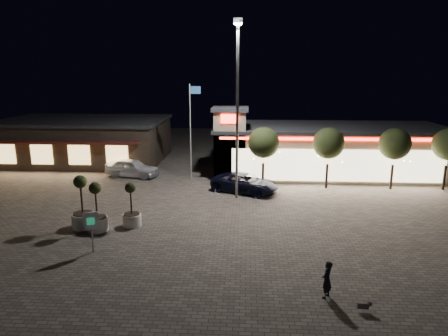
# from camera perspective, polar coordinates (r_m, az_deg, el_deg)

# --- Properties ---
(ground) EXTENTS (90.00, 90.00, 0.00)m
(ground) POSITION_cam_1_polar(r_m,az_deg,el_deg) (21.80, -4.09, -10.57)
(ground) COLOR #696055
(ground) RESTS_ON ground
(retail_building) EXTENTS (20.40, 8.40, 6.10)m
(retail_building) POSITION_cam_1_polar(r_m,az_deg,el_deg) (36.82, 13.93, 2.63)
(retail_building) COLOR tan
(retail_building) RESTS_ON ground
(restaurant_building) EXTENTS (16.40, 11.00, 4.30)m
(restaurant_building) POSITION_cam_1_polar(r_m,az_deg,el_deg) (43.59, -19.31, 3.84)
(restaurant_building) COLOR #382D23
(restaurant_building) RESTS_ON ground
(floodlight_pole) EXTENTS (0.60, 0.40, 12.38)m
(floodlight_pole) POSITION_cam_1_polar(r_m,az_deg,el_deg) (27.82, 1.92, 9.64)
(floodlight_pole) COLOR gray
(floodlight_pole) RESTS_ON ground
(flagpole) EXTENTS (0.95, 0.10, 8.00)m
(flagpole) POSITION_cam_1_polar(r_m,az_deg,el_deg) (33.32, -4.67, 6.30)
(flagpole) COLOR white
(flagpole) RESTS_ON ground
(string_tree_a) EXTENTS (2.42, 2.42, 4.79)m
(string_tree_a) POSITION_cam_1_polar(r_m,az_deg,el_deg) (31.23, 5.68, 3.60)
(string_tree_a) COLOR #332319
(string_tree_a) RESTS_ON ground
(string_tree_b) EXTENTS (2.42, 2.42, 4.79)m
(string_tree_b) POSITION_cam_1_polar(r_m,az_deg,el_deg) (31.84, 14.72, 3.41)
(string_tree_b) COLOR #332319
(string_tree_b) RESTS_ON ground
(string_tree_c) EXTENTS (2.42, 2.42, 4.79)m
(string_tree_c) POSITION_cam_1_polar(r_m,az_deg,el_deg) (33.20, 23.22, 3.16)
(string_tree_c) COLOR #332319
(string_tree_c) RESTS_ON ground
(pickup_truck) EXTENTS (5.66, 4.28, 1.43)m
(pickup_truck) POSITION_cam_1_polar(r_m,az_deg,el_deg) (30.38, 2.99, -2.13)
(pickup_truck) COLOR black
(pickup_truck) RESTS_ON ground
(white_sedan) EXTENTS (4.95, 2.80, 1.59)m
(white_sedan) POSITION_cam_1_polar(r_m,az_deg,el_deg) (35.66, -12.98, 0.02)
(white_sedan) COLOR silver
(white_sedan) RESTS_ON ground
(pedestrian) EXTENTS (0.63, 0.69, 1.57)m
(pedestrian) POSITION_cam_1_polar(r_m,az_deg,el_deg) (17.11, 14.48, -15.18)
(pedestrian) COLOR black
(pedestrian) RESTS_ON ground
(dog) EXTENTS (0.56, 0.21, 0.30)m
(dog) POSITION_cam_1_polar(r_m,az_deg,el_deg) (16.86, 19.51, -17.94)
(dog) COLOR #59514C
(dog) RESTS_ON ground
(planter_left) EXTENTS (1.29, 1.29, 3.17)m
(planter_left) POSITION_cam_1_polar(r_m,az_deg,el_deg) (24.79, -19.54, -5.90)
(planter_left) COLOR white
(planter_left) RESTS_ON ground
(planter_mid) EXTENTS (1.17, 1.17, 2.89)m
(planter_mid) POSITION_cam_1_polar(r_m,az_deg,el_deg) (24.11, -17.66, -6.52)
(planter_mid) COLOR white
(planter_mid) RESTS_ON ground
(planter_right) EXTENTS (1.09, 1.09, 2.67)m
(planter_right) POSITION_cam_1_polar(r_m,az_deg,el_deg) (24.29, -13.06, -6.23)
(planter_right) COLOR white
(planter_right) RESTS_ON ground
(valet_sign) EXTENTS (0.67, 0.32, 2.12)m
(valet_sign) POSITION_cam_1_polar(r_m,az_deg,el_deg) (21.18, -18.44, -7.65)
(valet_sign) COLOR gray
(valet_sign) RESTS_ON ground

